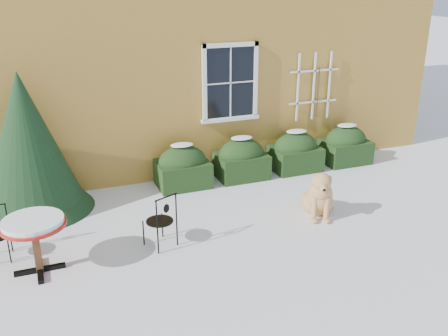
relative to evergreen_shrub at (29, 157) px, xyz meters
name	(u,v)px	position (x,y,z in m)	size (l,w,h in m)	color
ground	(246,240)	(3.17, -2.46, -1.03)	(80.00, 80.00, 0.00)	white
house	(141,10)	(3.17, 4.54, 2.18)	(12.40, 8.40, 6.40)	gold
hedge_row	(269,156)	(4.82, 0.09, -0.63)	(4.95, 0.80, 0.91)	black
evergreen_shrub	(29,157)	(0.00, 0.00, 0.00)	(2.12, 2.12, 2.56)	black
bistro_table	(34,228)	(-0.02, -2.24, -0.32)	(0.92, 0.92, 0.85)	black
patio_chair_near	(161,220)	(1.84, -2.16, -0.58)	(0.53, 0.53, 0.91)	black
dog	(319,197)	(4.72, -2.13, -0.66)	(0.79, 0.99, 0.93)	tan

